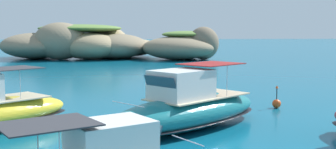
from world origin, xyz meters
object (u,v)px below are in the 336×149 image
at_px(motorboat_teal, 188,109).
at_px(channel_buoy, 277,103).
at_px(islet_small, 184,46).
at_px(islet_large, 86,44).

distance_m(motorboat_teal, channel_buoy, 8.44).
relative_size(motorboat_teal, channel_buoy, 6.73).
bearing_deg(channel_buoy, islet_small, 90.26).
xyz_separation_m(motorboat_teal, channel_buoy, (6.50, 5.34, -0.69)).
relative_size(islet_large, channel_buoy, 21.70).
xyz_separation_m(islet_large, islet_small, (16.55, -4.24, -0.23)).
xyz_separation_m(islet_large, channel_buoy, (16.76, -49.38, -2.11)).
bearing_deg(channel_buoy, islet_large, 108.74).
height_order(motorboat_teal, channel_buoy, motorboat_teal).
bearing_deg(islet_small, islet_large, 165.63).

